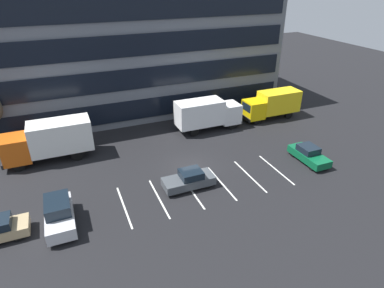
{
  "coord_description": "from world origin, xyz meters",
  "views": [
    {
      "loc": [
        -9.93,
        -24.01,
        15.98
      ],
      "look_at": [
        0.81,
        1.74,
        1.4
      ],
      "focal_mm": 30.71,
      "sensor_mm": 36.0,
      "label": 1
    }
  ],
  "objects_px": {
    "sedan_forest": "(309,154)",
    "box_truck_white": "(207,113)",
    "box_truck_orange": "(50,139)",
    "suv_silver": "(59,214)",
    "box_truck_yellow_all": "(272,104)",
    "sedan_charcoal": "(189,180)"
  },
  "relations": [
    {
      "from": "box_truck_yellow_all",
      "to": "suv_silver",
      "type": "bearing_deg",
      "value": -157.07
    },
    {
      "from": "box_truck_white",
      "to": "sedan_charcoal",
      "type": "relative_size",
      "value": 1.76
    },
    {
      "from": "box_truck_white",
      "to": "suv_silver",
      "type": "distance_m",
      "value": 19.59
    },
    {
      "from": "box_truck_orange",
      "to": "suv_silver",
      "type": "xyz_separation_m",
      "value": [
        0.14,
        -10.17,
        -1.14
      ]
    },
    {
      "from": "box_truck_white",
      "to": "sedan_charcoal",
      "type": "distance_m",
      "value": 11.71
    },
    {
      "from": "box_truck_orange",
      "to": "box_truck_yellow_all",
      "type": "bearing_deg",
      "value": 1.04
    },
    {
      "from": "box_truck_orange",
      "to": "suv_silver",
      "type": "distance_m",
      "value": 10.24
    },
    {
      "from": "suv_silver",
      "to": "sedan_charcoal",
      "type": "xyz_separation_m",
      "value": [
        10.19,
        0.81,
        -0.25
      ]
    },
    {
      "from": "box_truck_orange",
      "to": "sedan_charcoal",
      "type": "relative_size",
      "value": 1.88
    },
    {
      "from": "suv_silver",
      "to": "sedan_forest",
      "type": "bearing_deg",
      "value": 1.03
    },
    {
      "from": "box_truck_orange",
      "to": "box_truck_white",
      "type": "xyz_separation_m",
      "value": [
        16.56,
        0.47,
        -0.13
      ]
    },
    {
      "from": "box_truck_yellow_all",
      "to": "box_truck_white",
      "type": "height_order",
      "value": "box_truck_white"
    },
    {
      "from": "box_truck_orange",
      "to": "suv_silver",
      "type": "relative_size",
      "value": 1.81
    },
    {
      "from": "box_truck_white",
      "to": "box_truck_orange",
      "type": "bearing_deg",
      "value": -178.38
    },
    {
      "from": "suv_silver",
      "to": "sedan_charcoal",
      "type": "distance_m",
      "value": 10.23
    },
    {
      "from": "sedan_charcoal",
      "to": "suv_silver",
      "type": "bearing_deg",
      "value": -175.48
    },
    {
      "from": "sedan_forest",
      "to": "box_truck_white",
      "type": "bearing_deg",
      "value": 119.73
    },
    {
      "from": "box_truck_yellow_all",
      "to": "box_truck_white",
      "type": "bearing_deg",
      "value": 179.94
    },
    {
      "from": "box_truck_orange",
      "to": "sedan_charcoal",
      "type": "bearing_deg",
      "value": -42.2
    },
    {
      "from": "sedan_forest",
      "to": "box_truck_orange",
      "type": "bearing_deg",
      "value": 156.44
    },
    {
      "from": "box_truck_orange",
      "to": "box_truck_white",
      "type": "relative_size",
      "value": 1.07
    },
    {
      "from": "box_truck_orange",
      "to": "box_truck_white",
      "type": "distance_m",
      "value": 16.57
    }
  ]
}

